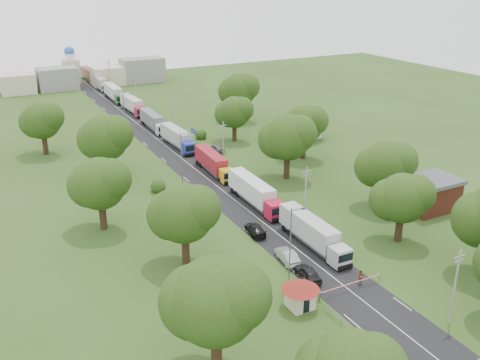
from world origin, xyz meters
TOP-DOWN VIEW (x-y plane):
  - ground at (0.00, 0.00)m, footprint 260.00×260.00m
  - road at (0.00, 20.00)m, footprint 8.00×200.00m
  - boom_barrier at (-1.36, -25.00)m, footprint 9.22×0.35m
  - guard_booth at (-7.20, -25.00)m, footprint 4.40×4.40m
  - guard_rail at (-5.00, -35.00)m, footprint 0.10×17.00m
  - info_sign at (5.20, 35.00)m, footprint 0.12×3.10m
  - pole_0 at (5.50, -35.00)m, footprint 1.60×0.24m
  - pole_1 at (5.50, -7.00)m, footprint 1.60×0.24m
  - pole_2 at (5.50, 21.00)m, footprint 1.60×0.24m
  - pole_3 at (5.50, 49.00)m, footprint 1.60×0.24m
  - pole_4 at (5.50, 77.00)m, footprint 1.60×0.24m
  - pole_5 at (5.50, 105.00)m, footprint 1.60×0.24m
  - lamp_0 at (-5.35, -20.00)m, footprint 2.03×0.22m
  - lamp_1 at (-5.35, 15.00)m, footprint 2.03×0.22m
  - lamp_2 at (-5.35, 50.00)m, footprint 2.03×0.22m
  - tree_2 at (13.99, -17.86)m, footprint 8.00×8.00m
  - tree_3 at (19.99, -7.84)m, footprint 8.80×8.80m
  - tree_4 at (12.99, 10.17)m, footprint 9.60×9.60m
  - tree_5 at (21.99, 18.16)m, footprint 8.80×8.80m
  - tree_6 at (14.99, 35.14)m, footprint 8.00×8.00m
  - tree_7 at (23.99, 50.17)m, footprint 9.60×9.60m
  - tree_9 at (-20.01, -29.83)m, footprint 9.60×9.60m
  - tree_10 at (-15.01, -9.84)m, footprint 8.80×8.80m
  - tree_11 at (-22.01, 5.16)m, footprint 8.80×8.80m
  - tree_12 at (-16.01, 25.17)m, footprint 9.60×9.60m
  - tree_13 at (-24.01, 45.16)m, footprint 8.80×8.80m
  - house_brick at (26.00, -12.00)m, footprint 8.60×6.60m
  - house_cream at (30.00, 30.00)m, footprint 10.08×10.08m
  - distant_town at (0.68, 110.00)m, footprint 52.00×8.00m
  - church at (-4.00, 118.00)m, footprint 5.00×5.00m
  - truck_0 at (2.27, -13.71)m, footprint 2.58×14.40m
  - truck_1 at (2.01, 2.37)m, footprint 2.73×14.91m
  - truck_2 at (2.23, 18.81)m, footprint 2.89×13.83m
  - truck_3 at (2.05, 36.58)m, footprint 2.97×14.37m
  - truck_4 at (1.93, 52.50)m, footprint 2.56×13.90m
  - truck_5 at (2.40, 70.29)m, footprint 2.99×14.52m
  - truck_6 at (1.86, 87.15)m, footprint 2.69×15.01m
  - truck_7 at (2.12, 104.90)m, footprint 2.80×13.89m
  - truck_8 at (2.30, 120.80)m, footprint 3.20×14.59m
  - car_lane_front at (-3.00, -20.44)m, footprint 2.51×4.95m
  - car_lane_mid at (-3.00, -15.64)m, footprint 2.34×5.08m
  - car_lane_rear at (-2.91, -6.84)m, footprint 2.68×5.20m
  - car_verge_near at (5.50, 7.22)m, footprint 3.10×5.53m
  - car_verge_far at (8.00, 30.05)m, footprint 2.78×4.88m
  - pedestrian_near at (1.93, -24.50)m, footprint 0.69×0.45m
  - pedestrian_booth at (-4.86, -22.00)m, footprint 1.07×1.14m

SIDE VIEW (x-z plane):
  - ground at x=0.00m, z-range 0.00..0.00m
  - road at x=0.00m, z-range -0.02..0.02m
  - guard_rail at x=-5.00m, z-range -0.85..0.85m
  - car_lane_rear at x=-2.91m, z-range 0.00..1.44m
  - car_verge_near at x=5.50m, z-range 0.00..1.46m
  - car_verge_far at x=8.00m, z-range 0.00..1.57m
  - car_lane_front at x=-3.00m, z-range 0.00..1.61m
  - car_lane_mid at x=-3.00m, z-range 0.00..1.62m
  - boom_barrier at x=-1.36m, z-range 0.30..1.48m
  - pedestrian_booth at x=-4.86m, z-range 0.00..1.85m
  - pedestrian_near at x=1.93m, z-range 0.00..1.88m
  - truck_2 at x=2.23m, z-range 0.12..3.94m
  - truck_7 at x=2.12m, z-range 0.12..3.96m
  - truck_4 at x=1.93m, z-range 0.12..3.97m
  - truck_3 at x=2.05m, z-range 0.12..4.09m
  - truck_0 at x=2.27m, z-range 0.12..4.11m
  - truck_5 at x=2.40m, z-range 0.12..4.14m
  - truck_8 at x=2.30m, z-range 0.12..4.15m
  - guard_booth at x=-7.20m, z-range 0.44..3.89m
  - truck_1 at x=2.01m, z-range 0.13..4.26m
  - truck_6 at x=1.86m, z-range 0.13..4.29m
  - house_brick at x=26.00m, z-range 0.05..5.25m
  - info_sign at x=5.20m, z-range 0.95..5.05m
  - distant_town at x=0.68m, z-range -0.51..7.49m
  - house_cream at x=30.00m, z-range 0.74..6.54m
  - pole_0 at x=5.50m, z-range 0.18..9.18m
  - pole_1 at x=5.50m, z-range 0.18..9.18m
  - pole_2 at x=5.50m, z-range 0.18..9.18m
  - pole_3 at x=5.50m, z-range 0.18..9.18m
  - pole_4 at x=5.50m, z-range 0.18..9.18m
  - pole_5 at x=5.50m, z-range 0.18..9.18m
  - church at x=-4.00m, z-range -0.76..11.54m
  - lamp_0 at x=-5.35m, z-range 0.55..10.55m
  - lamp_1 at x=-5.35m, z-range 0.55..10.55m
  - lamp_2 at x=-5.35m, z-range 0.55..10.55m
  - tree_2 at x=13.99m, z-range 1.55..11.65m
  - tree_6 at x=14.99m, z-range 1.55..11.65m
  - tree_3 at x=19.99m, z-range 1.69..12.76m
  - tree_5 at x=21.99m, z-range 1.69..12.76m
  - tree_10 at x=-15.01m, z-range 1.69..12.76m
  - tree_11 at x=-22.01m, z-range 1.69..12.76m
  - tree_13 at x=-24.01m, z-range 1.69..12.76m
  - tree_4 at x=12.99m, z-range 1.83..13.88m
  - tree_7 at x=23.99m, z-range 1.83..13.88m
  - tree_9 at x=-20.01m, z-range 1.83..13.88m
  - tree_12 at x=-16.01m, z-range 1.83..13.88m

